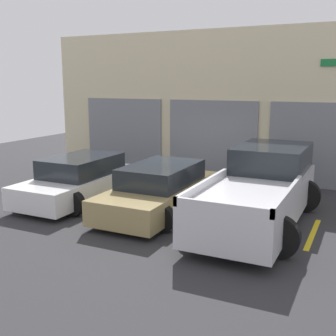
{
  "coord_description": "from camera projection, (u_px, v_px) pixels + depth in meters",
  "views": [
    {
      "loc": [
        4.91,
        -11.22,
        3.39
      ],
      "look_at": [
        0.0,
        -1.08,
        1.1
      ],
      "focal_mm": 45.0,
      "sensor_mm": 36.0,
      "label": 1
    }
  ],
  "objects": [
    {
      "name": "ground_plane",
      "position": [
        184.0,
        197.0,
        12.67
      ],
      "size": [
        28.0,
        28.0,
        0.0
      ],
      "primitive_type": "plane",
      "color": "#2D2D30"
    },
    {
      "name": "shophouse_building",
      "position": [
        221.0,
        107.0,
        15.06
      ],
      "size": [
        13.71,
        0.68,
        5.22
      ],
      "color": "beige",
      "rests_on": "ground"
    },
    {
      "name": "pickup_truck",
      "position": [
        261.0,
        189.0,
        10.29
      ],
      "size": [
        2.55,
        5.45,
        1.76
      ],
      "color": "silver",
      "rests_on": "ground"
    },
    {
      "name": "sedan_white",
      "position": [
        81.0,
        180.0,
        12.3
      ],
      "size": [
        2.18,
        4.22,
        1.29
      ],
      "color": "white",
      "rests_on": "ground"
    },
    {
      "name": "sedan_side",
      "position": [
        160.0,
        190.0,
        11.19
      ],
      "size": [
        2.16,
        4.4,
        1.27
      ],
      "color": "#9E8956",
      "rests_on": "ground"
    },
    {
      "name": "parking_stripe_far_left",
      "position": [
        47.0,
        195.0,
        12.95
      ],
      "size": [
        0.12,
        2.2,
        0.01
      ],
      "primitive_type": "cube",
      "color": "gold",
      "rests_on": "ground"
    },
    {
      "name": "parking_stripe_left",
      "position": [
        119.0,
        205.0,
        11.84
      ],
      "size": [
        0.12,
        2.2,
        0.01
      ],
      "primitive_type": "cube",
      "color": "gold",
      "rests_on": "ground"
    },
    {
      "name": "parking_stripe_centre",
      "position": [
        206.0,
        218.0,
        10.72
      ],
      "size": [
        0.12,
        2.2,
        0.01
      ],
      "primitive_type": "cube",
      "color": "gold",
      "rests_on": "ground"
    },
    {
      "name": "parking_stripe_right",
      "position": [
        313.0,
        234.0,
        9.61
      ],
      "size": [
        0.12,
        2.2,
        0.01
      ],
      "primitive_type": "cube",
      "color": "gold",
      "rests_on": "ground"
    }
  ]
}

